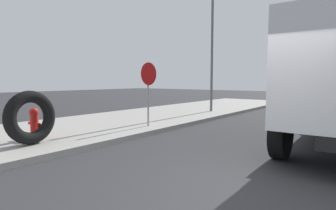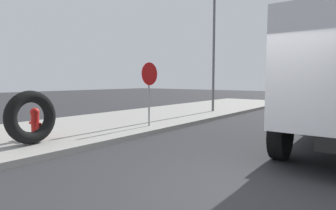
{
  "view_description": "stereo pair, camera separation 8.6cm",
  "coord_description": "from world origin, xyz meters",
  "px_view_note": "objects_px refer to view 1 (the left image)",
  "views": [
    {
      "loc": [
        -3.62,
        -1.48,
        1.7
      ],
      "look_at": [
        1.93,
        2.82,
        1.06
      ],
      "focal_mm": 29.11,
      "sensor_mm": 36.0,
      "label": 1
    },
    {
      "loc": [
        -3.57,
        -1.55,
        1.7
      ],
      "look_at": [
        1.93,
        2.82,
        1.06
      ],
      "focal_mm": 29.11,
      "sensor_mm": 36.0,
      "label": 2
    }
  ],
  "objects_px": {
    "stop_sign": "(149,82)",
    "street_light_pole": "(212,45)",
    "fire_hydrant": "(35,123)",
    "loose_tire": "(31,117)"
  },
  "relations": [
    {
      "from": "fire_hydrant",
      "to": "loose_tire",
      "type": "bearing_deg",
      "value": -123.24
    },
    {
      "from": "fire_hydrant",
      "to": "street_light_pole",
      "type": "distance_m",
      "value": 9.21
    },
    {
      "from": "loose_tire",
      "to": "fire_hydrant",
      "type": "bearing_deg",
      "value": 56.76
    },
    {
      "from": "fire_hydrant",
      "to": "street_light_pole",
      "type": "bearing_deg",
      "value": -2.89
    },
    {
      "from": "street_light_pole",
      "to": "stop_sign",
      "type": "bearing_deg",
      "value": -174.35
    },
    {
      "from": "loose_tire",
      "to": "street_light_pole",
      "type": "bearing_deg",
      "value": 0.44
    },
    {
      "from": "fire_hydrant",
      "to": "street_light_pole",
      "type": "xyz_separation_m",
      "value": [
        8.74,
        -0.44,
        2.86
      ]
    },
    {
      "from": "loose_tire",
      "to": "stop_sign",
      "type": "height_order",
      "value": "stop_sign"
    },
    {
      "from": "stop_sign",
      "to": "street_light_pole",
      "type": "bearing_deg",
      "value": 5.65
    },
    {
      "from": "fire_hydrant",
      "to": "loose_tire",
      "type": "distance_m",
      "value": 0.65
    }
  ]
}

